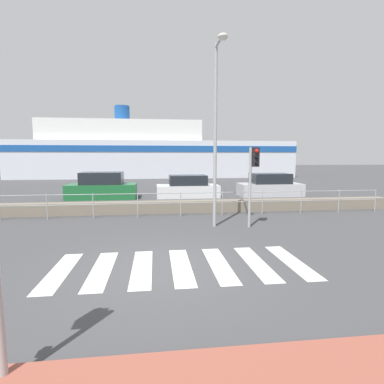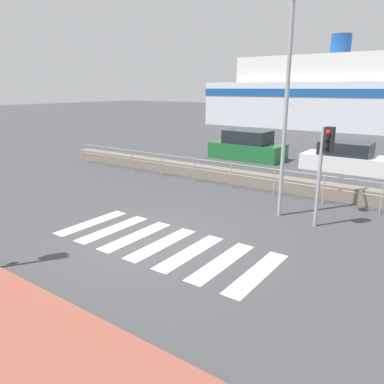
{
  "view_description": "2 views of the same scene",
  "coord_description": "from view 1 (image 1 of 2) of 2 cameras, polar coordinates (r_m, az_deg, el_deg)",
  "views": [
    {
      "loc": [
        -0.15,
        -6.69,
        2.54
      ],
      "look_at": [
        0.91,
        2.0,
        1.5
      ],
      "focal_mm": 28.0,
      "sensor_mm": 36.0,
      "label": 1
    },
    {
      "loc": [
        6.22,
        -6.77,
        3.87
      ],
      "look_at": [
        0.66,
        1.0,
        1.2
      ],
      "focal_mm": 35.0,
      "sensor_mm": 36.0,
      "label": 2
    }
  ],
  "objects": [
    {
      "name": "parked_car_green",
      "position": [
        19.02,
        -16.72,
        0.87
      ],
      "size": [
        4.08,
        1.87,
        1.6
      ],
      "color": "#1E6633",
      "rests_on": "ground_plane"
    },
    {
      "name": "ferry_boat",
      "position": [
        37.86,
        -8.08,
        7.24
      ],
      "size": [
        33.65,
        6.42,
        8.62
      ],
      "color": "silver",
      "rests_on": "ground_plane"
    },
    {
      "name": "crosswalk",
      "position": [
        7.17,
        -2.07,
        -13.93
      ],
      "size": [
        5.85,
        2.4,
        0.01
      ],
      "color": "silver",
      "rests_on": "ground_plane"
    },
    {
      "name": "traffic_light_far",
      "position": [
        10.83,
        11.59,
        4.32
      ],
      "size": [
        0.34,
        0.32,
        2.86
      ],
      "color": "#9EA0A3",
      "rests_on": "ground_plane"
    },
    {
      "name": "parked_car_white",
      "position": [
        18.86,
        -0.82,
        0.82
      ],
      "size": [
        3.87,
        1.74,
        1.38
      ],
      "color": "silver",
      "rests_on": "ground_plane"
    },
    {
      "name": "ground_plane",
      "position": [
        7.15,
        -5.49,
        -14.05
      ],
      "size": [
        160.0,
        160.0,
        0.0
      ],
      "primitive_type": "plane",
      "color": "#424244"
    },
    {
      "name": "seawall",
      "position": [
        13.61,
        -6.27,
        -2.88
      ],
      "size": [
        22.08,
        0.55,
        0.53
      ],
      "color": "slate",
      "rests_on": "ground_plane"
    },
    {
      "name": "parked_car_silver",
      "position": [
        20.16,
        14.61,
        1.08
      ],
      "size": [
        4.03,
        1.79,
        1.45
      ],
      "color": "#BCBCC1",
      "rests_on": "ground_plane"
    },
    {
      "name": "streetlamp",
      "position": [
        10.64,
        4.74,
        14.42
      ],
      "size": [
        0.32,
        1.29,
        6.41
      ],
      "color": "#9EA0A3",
      "rests_on": "ground_plane"
    },
    {
      "name": "harbor_fence",
      "position": [
        12.68,
        -6.25,
        -1.63
      ],
      "size": [
        19.91,
        0.04,
        1.05
      ],
      "color": "#9EA0A3",
      "rests_on": "ground_plane"
    }
  ]
}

